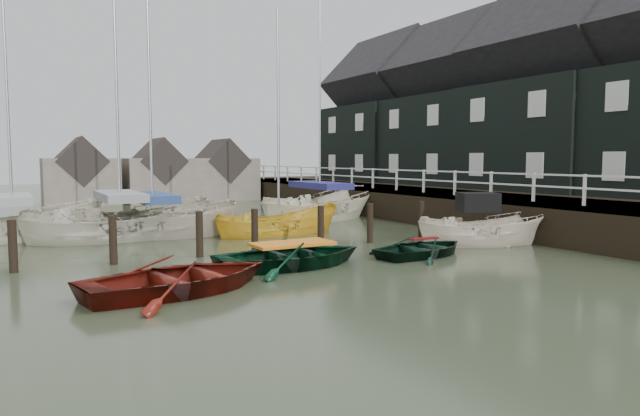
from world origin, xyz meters
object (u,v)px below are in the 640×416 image
sailboat_c (279,233)px  sailboat_e (14,238)px  rowboat_red (182,292)px  motorboat (481,243)px  sailboat_a (121,237)px  sailboat_b (153,235)px  rowboat_dkgreen (424,255)px  sailboat_d (320,218)px  rowboat_green (292,267)px

sailboat_c → sailboat_e: (-9.30, 3.17, 0.04)m
rowboat_red → motorboat: 11.13m
sailboat_a → sailboat_e: sailboat_a is taller
sailboat_b → sailboat_c: sailboat_b is taller
sailboat_a → sailboat_c: size_ratio=1.19×
rowboat_dkgreen → sailboat_d: size_ratio=0.26×
motorboat → sailboat_e: size_ratio=0.45×
rowboat_dkgreen → rowboat_green: bearing=75.0°
rowboat_green → sailboat_b: sailboat_b is taller
rowboat_red → rowboat_green: 3.81m
rowboat_red → sailboat_b: bearing=-20.1°
sailboat_b → sailboat_e: bearing=88.9°
motorboat → sailboat_d: size_ratio=0.36×
motorboat → sailboat_c: (-4.92, 6.06, -0.07)m
rowboat_dkgreen → sailboat_e: 14.94m
rowboat_dkgreen → sailboat_b: (-6.42, 8.35, 0.06)m
rowboat_green → motorboat: (7.46, 0.44, 0.09)m
sailboat_a → rowboat_dkgreen: bearing=-139.3°
rowboat_green → sailboat_e: bearing=33.9°
rowboat_red → rowboat_green: rowboat_red is taller
rowboat_green → sailboat_c: sailboat_c is taller
rowboat_green → motorboat: size_ratio=0.90×
motorboat → sailboat_c: 7.80m
rowboat_red → sailboat_d: size_ratio=0.33×
motorboat → sailboat_c: size_ratio=0.49×
motorboat → sailboat_b: (-9.50, 7.63, -0.03)m
motorboat → sailboat_d: bearing=29.1°
sailboat_a → motorboat: bearing=-127.2°
rowboat_red → motorboat: size_ratio=0.94×
rowboat_green → sailboat_d: (6.51, 10.38, 0.06)m
motorboat → sailboat_e: bearing=80.7°
rowboat_green → sailboat_a: size_ratio=0.37×
sailboat_c → sailboat_d: 5.56m
sailboat_c → sailboat_e: 9.83m
sailboat_a → sailboat_d: sailboat_d is taller
sailboat_c → sailboat_b: bearing=69.3°
rowboat_dkgreen → sailboat_d: 10.88m
rowboat_dkgreen → sailboat_d: sailboat_d is taller
rowboat_dkgreen → sailboat_a: 11.28m
rowboat_green → sailboat_a: 8.67m
motorboat → sailboat_a: bearing=78.2°
sailboat_e → rowboat_green: bearing=-155.2°
motorboat → sailboat_c: sailboat_c is taller
sailboat_a → sailboat_e: 3.88m
rowboat_red → rowboat_dkgreen: 7.97m
motorboat → sailboat_b: bearing=74.9°
sailboat_d → motorboat: bearing=165.9°
rowboat_red → rowboat_green: bearing=-78.1°
rowboat_green → rowboat_dkgreen: size_ratio=1.23×
sailboat_a → sailboat_d: bearing=-78.2°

